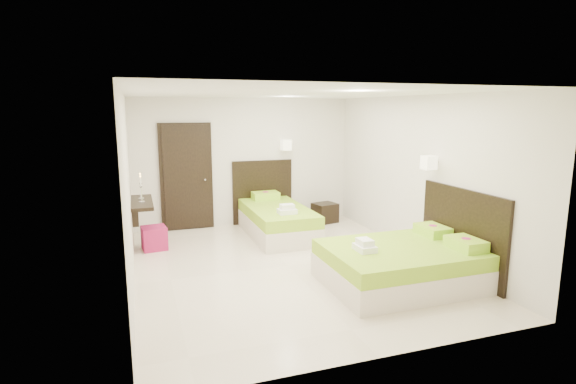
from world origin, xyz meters
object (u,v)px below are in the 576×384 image
object	(u,v)px
nightstand	(325,213)
ottoman	(154,238)
bed_double	(406,262)
bed_single	(276,218)

from	to	relation	value
nightstand	ottoman	world-z (taller)	nightstand
bed_double	bed_single	bearing A→B (deg)	107.91
bed_double	ottoman	xyz separation A→B (m)	(-3.22, 2.71, -0.10)
nightstand	bed_double	bearing A→B (deg)	-107.40
bed_double	ottoman	world-z (taller)	bed_double
bed_double	nightstand	size ratio (longest dim) A/B	4.44
ottoman	bed_double	bearing A→B (deg)	-40.14
bed_single	bed_double	xyz separation A→B (m)	(0.95, -2.94, -0.01)
nightstand	ottoman	size ratio (longest dim) A/B	1.16
nightstand	ottoman	bearing A→B (deg)	-179.84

